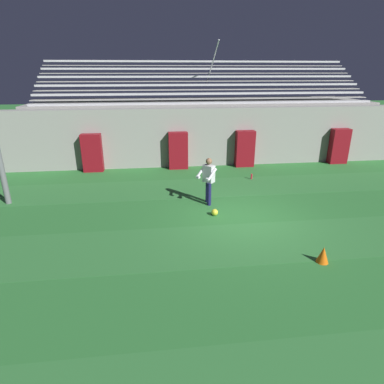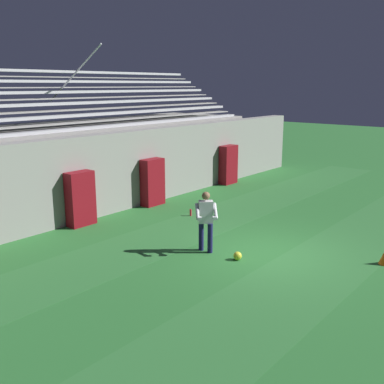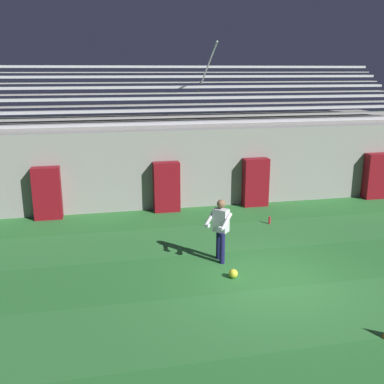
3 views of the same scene
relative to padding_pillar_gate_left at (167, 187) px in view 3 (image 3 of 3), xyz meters
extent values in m
plane|color=#2D7533|center=(1.63, -5.95, -0.88)|extent=(80.00, 80.00, 0.00)
cube|color=#337A38|center=(1.63, -7.41, -0.87)|extent=(28.00, 2.27, 0.01)
cube|color=#337A38|center=(1.63, -2.87, -0.87)|extent=(28.00, 2.27, 0.01)
cube|color=#999691|center=(1.63, 0.55, 0.52)|extent=(24.00, 0.60, 2.80)
cube|color=maroon|center=(0.00, 0.00, 0.00)|extent=(0.91, 0.44, 1.75)
cube|color=maroon|center=(3.27, 0.00, 0.00)|extent=(0.91, 0.44, 1.75)
cube|color=maroon|center=(-4.00, 0.00, 0.00)|extent=(0.91, 0.44, 1.75)
cube|color=maroon|center=(8.16, 0.00, 0.00)|extent=(0.91, 0.44, 1.75)
cube|color=#999691|center=(1.63, 3.25, 0.57)|extent=(18.00, 4.60, 2.90)
cube|color=silver|center=(1.63, 1.30, 2.07)|extent=(17.10, 0.36, 0.10)
cube|color=#999691|center=(1.63, 1.10, 1.84)|extent=(17.10, 0.60, 0.04)
cube|color=silver|center=(1.63, 2.00, 2.47)|extent=(17.10, 0.36, 0.10)
cube|color=#999691|center=(1.63, 1.80, 2.24)|extent=(17.10, 0.60, 0.04)
cube|color=silver|center=(1.63, 2.70, 2.87)|extent=(17.10, 0.36, 0.10)
cube|color=#999691|center=(1.63, 2.50, 2.64)|extent=(17.10, 0.60, 0.04)
cube|color=silver|center=(1.63, 3.40, 3.27)|extent=(17.10, 0.36, 0.10)
cube|color=#999691|center=(1.63, 3.20, 3.04)|extent=(17.10, 0.60, 0.04)
cube|color=silver|center=(1.63, 4.10, 3.67)|extent=(17.10, 0.36, 0.10)
cube|color=#999691|center=(1.63, 3.90, 3.44)|extent=(17.10, 0.60, 0.04)
cube|color=silver|center=(1.63, 4.80, 4.07)|extent=(17.10, 0.36, 0.10)
cube|color=#999691|center=(1.63, 4.60, 3.84)|extent=(17.10, 0.60, 0.04)
cylinder|color=silver|center=(2.07, 2.80, 3.92)|extent=(0.06, 3.33, 2.05)
cylinder|color=#19194C|center=(0.71, -4.69, -0.47)|extent=(0.20, 0.20, 0.82)
cylinder|color=#19194C|center=(0.70, -4.39, -0.47)|extent=(0.20, 0.20, 0.82)
cube|color=silver|center=(0.71, -4.54, 0.24)|extent=(0.44, 0.44, 0.60)
sphere|color=brown|center=(0.71, -4.54, 0.68)|extent=(0.22, 0.22, 0.22)
cylinder|color=silver|center=(0.78, -4.81, 0.29)|extent=(0.40, 0.40, 0.37)
cylinder|color=silver|center=(0.44, -4.46, 0.29)|extent=(0.40, 0.40, 0.37)
cube|color=silver|center=(0.61, -4.92, 0.16)|extent=(0.16, 0.16, 0.08)
cube|color=silver|center=(0.33, -4.63, 0.16)|extent=(0.16, 0.16, 0.08)
sphere|color=yellow|center=(0.75, -5.56, -0.77)|extent=(0.22, 0.22, 0.22)
cylinder|color=red|center=(3.04, -2.05, -0.76)|extent=(0.07, 0.07, 0.24)
camera|label=1|loc=(-1.12, -14.99, 3.58)|focal=30.00mm
camera|label=2|loc=(-8.38, -11.64, 3.55)|focal=42.00mm
camera|label=3|loc=(-2.25, -15.01, 3.96)|focal=42.00mm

